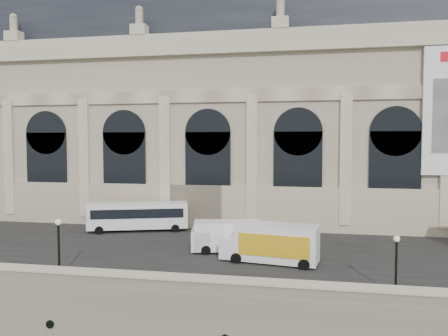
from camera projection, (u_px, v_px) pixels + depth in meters
The scene contains 9 objects.
quay at pixel (256, 233), 61.94m from camera, with size 160.00×70.00×6.00m, color gray.
street at pixel (231, 246), 41.15m from camera, with size 160.00×24.00×0.06m, color #2D2D2D.
parapet at pixel (196, 286), 27.96m from camera, with size 160.00×1.40×1.21m.
museum at pixel (208, 113), 57.98m from camera, with size 69.00×18.70×29.10m.
bus_left at pixel (138, 215), 48.01m from camera, with size 10.97×5.47×3.19m.
van_c at pixel (223, 236), 39.13m from camera, with size 6.55×3.53×2.76m.
box_truck at pixel (271, 243), 35.55m from camera, with size 8.19×3.80×3.18m.
lamp_left at pixel (59, 250), 31.07m from camera, with size 0.45×0.45×4.40m.
lamp_right at pixel (396, 267), 27.53m from camera, with size 0.41×0.41×3.98m.
Camera 1 is at (6.77, -26.08, 15.84)m, focal length 35.00 mm.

